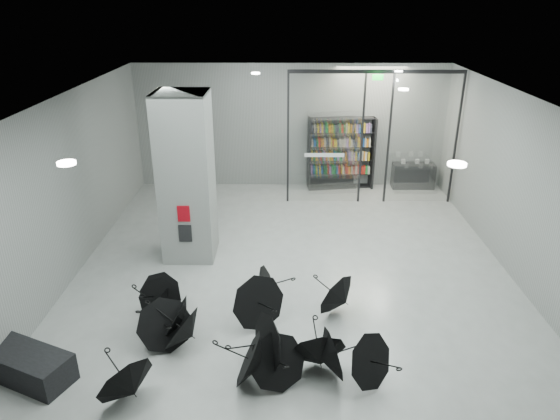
{
  "coord_description": "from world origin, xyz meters",
  "views": [
    {
      "loc": [
        -0.2,
        -9.17,
        5.97
      ],
      "look_at": [
        -0.3,
        1.5,
        1.4
      ],
      "focal_mm": 32.48,
      "sensor_mm": 36.0,
      "label": 1
    }
  ],
  "objects_px": {
    "column": "(186,178)",
    "shop_counter": "(413,175)",
    "umbrella_cluster": "(239,335)",
    "bench": "(27,365)",
    "bookshelf": "(341,153)"
  },
  "relations": [
    {
      "from": "bench",
      "to": "bookshelf",
      "type": "distance_m",
      "value": 11.11
    },
    {
      "from": "bench",
      "to": "bookshelf",
      "type": "relative_size",
      "value": 0.68
    },
    {
      "from": "shop_counter",
      "to": "umbrella_cluster",
      "type": "bearing_deg",
      "value": -120.51
    },
    {
      "from": "column",
      "to": "shop_counter",
      "type": "xyz_separation_m",
      "value": [
        6.57,
        4.76,
        -1.59
      ]
    },
    {
      "from": "bench",
      "to": "column",
      "type": "bearing_deg",
      "value": 89.53
    },
    {
      "from": "bench",
      "to": "shop_counter",
      "type": "bearing_deg",
      "value": 70.78
    },
    {
      "from": "bookshelf",
      "to": "umbrella_cluster",
      "type": "xyz_separation_m",
      "value": [
        -2.65,
        -8.42,
        -0.87
      ]
    },
    {
      "from": "column",
      "to": "bookshelf",
      "type": "relative_size",
      "value": 1.7
    },
    {
      "from": "column",
      "to": "bench",
      "type": "relative_size",
      "value": 2.52
    },
    {
      "from": "umbrella_cluster",
      "to": "shop_counter",
      "type": "bearing_deg",
      "value": 58.95
    },
    {
      "from": "umbrella_cluster",
      "to": "bench",
      "type": "bearing_deg",
      "value": -167.27
    },
    {
      "from": "shop_counter",
      "to": "umbrella_cluster",
      "type": "relative_size",
      "value": 0.27
    },
    {
      "from": "bench",
      "to": "bookshelf",
      "type": "xyz_separation_m",
      "value": [
        6.14,
        9.21,
        0.92
      ]
    },
    {
      "from": "column",
      "to": "umbrella_cluster",
      "type": "distance_m",
      "value": 4.31
    },
    {
      "from": "bookshelf",
      "to": "shop_counter",
      "type": "relative_size",
      "value": 1.7
    }
  ]
}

